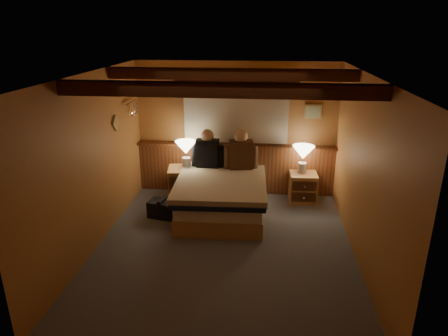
# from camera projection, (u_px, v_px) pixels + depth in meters

# --- Properties ---
(floor) EXTENTS (4.20, 4.20, 0.00)m
(floor) POSITION_uv_depth(u_px,v_px,m) (224.00, 247.00, 5.66)
(floor) COLOR #565D66
(floor) RESTS_ON ground
(ceiling) EXTENTS (4.20, 4.20, 0.00)m
(ceiling) POSITION_uv_depth(u_px,v_px,m) (224.00, 75.00, 4.85)
(ceiling) COLOR #DC9952
(ceiling) RESTS_ON wall_back
(wall_back) EXTENTS (3.60, 0.00, 3.60)m
(wall_back) POSITION_uv_depth(u_px,v_px,m) (236.00, 129.00, 7.22)
(wall_back) COLOR #B1763F
(wall_back) RESTS_ON floor
(wall_left) EXTENTS (0.00, 4.20, 4.20)m
(wall_left) POSITION_uv_depth(u_px,v_px,m) (93.00, 163.00, 5.43)
(wall_left) COLOR #B1763F
(wall_left) RESTS_ON floor
(wall_right) EXTENTS (0.00, 4.20, 4.20)m
(wall_right) POSITION_uv_depth(u_px,v_px,m) (364.00, 173.00, 5.08)
(wall_right) COLOR #B1763F
(wall_right) RESTS_ON floor
(wall_front) EXTENTS (3.60, 0.00, 3.60)m
(wall_front) POSITION_uv_depth(u_px,v_px,m) (198.00, 253.00, 3.29)
(wall_front) COLOR #B1763F
(wall_front) RESTS_ON floor
(wainscot) EXTENTS (3.60, 0.23, 0.94)m
(wainscot) POSITION_uv_depth(u_px,v_px,m) (235.00, 167.00, 7.40)
(wainscot) COLOR brown
(wainscot) RESTS_ON wall_back
(curtain_window) EXTENTS (2.18, 0.09, 1.11)m
(curtain_window) POSITION_uv_depth(u_px,v_px,m) (236.00, 112.00, 7.05)
(curtain_window) COLOR #402010
(curtain_window) RESTS_ON wall_back
(ceiling_beams) EXTENTS (3.60, 1.65, 0.16)m
(ceiling_beams) POSITION_uv_depth(u_px,v_px,m) (225.00, 81.00, 5.02)
(ceiling_beams) COLOR #402010
(ceiling_beams) RESTS_ON ceiling
(coat_rail) EXTENTS (0.05, 0.55, 0.24)m
(coat_rail) POSITION_uv_depth(u_px,v_px,m) (133.00, 107.00, 6.74)
(coat_rail) COLOR silver
(coat_rail) RESTS_ON wall_left
(framed_print) EXTENTS (0.30, 0.04, 0.25)m
(framed_print) POSITION_uv_depth(u_px,v_px,m) (313.00, 112.00, 6.95)
(framed_print) COLOR tan
(framed_print) RESTS_ON wall_back
(bed) EXTENTS (1.50, 1.88, 0.62)m
(bed) POSITION_uv_depth(u_px,v_px,m) (221.00, 196.00, 6.57)
(bed) COLOR tan
(bed) RESTS_ON floor
(nightstand_left) EXTENTS (0.62, 0.57, 0.60)m
(nightstand_left) POSITION_uv_depth(u_px,v_px,m) (184.00, 184.00, 7.11)
(nightstand_left) COLOR tan
(nightstand_left) RESTS_ON floor
(nightstand_right) EXTENTS (0.48, 0.43, 0.51)m
(nightstand_right) POSITION_uv_depth(u_px,v_px,m) (303.00, 187.00, 7.08)
(nightstand_right) COLOR tan
(nightstand_right) RESTS_ON floor
(lamp_left) EXTENTS (0.37, 0.37, 0.48)m
(lamp_left) POSITION_uv_depth(u_px,v_px,m) (186.00, 149.00, 6.94)
(lamp_left) COLOR beige
(lamp_left) RESTS_ON nightstand_left
(lamp_right) EXTENTS (0.38, 0.38, 0.49)m
(lamp_right) POSITION_uv_depth(u_px,v_px,m) (303.00, 154.00, 6.93)
(lamp_right) COLOR beige
(lamp_right) RESTS_ON nightstand_right
(person_left) EXTENTS (0.57, 0.24, 0.69)m
(person_left) POSITION_uv_depth(u_px,v_px,m) (207.00, 151.00, 6.95)
(person_left) COLOR black
(person_left) RESTS_ON bed
(person_right) EXTENTS (0.58, 0.29, 0.71)m
(person_right) POSITION_uv_depth(u_px,v_px,m) (241.00, 152.00, 6.86)
(person_right) COLOR #472D1C
(person_right) RESTS_ON bed
(duffel_bag) EXTENTS (0.50, 0.37, 0.33)m
(duffel_bag) POSITION_uv_depth(u_px,v_px,m) (163.00, 209.00, 6.52)
(duffel_bag) COLOR black
(duffel_bag) RESTS_ON floor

